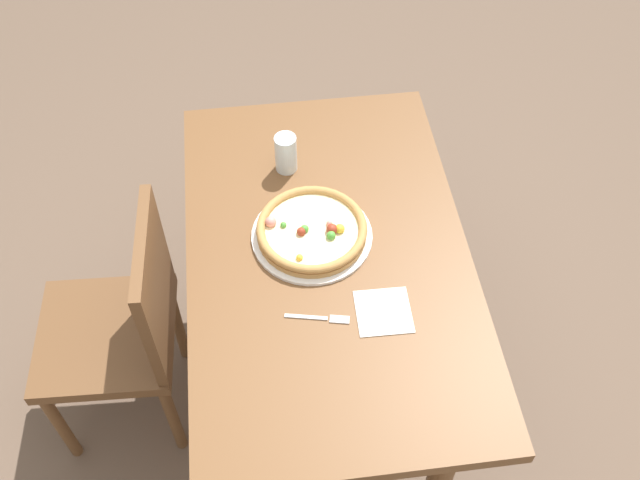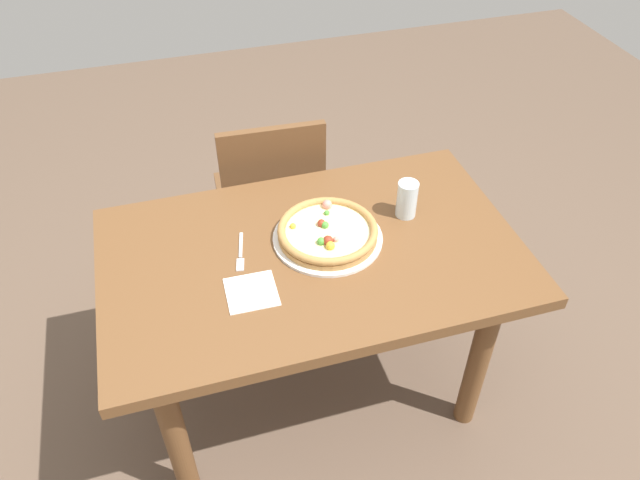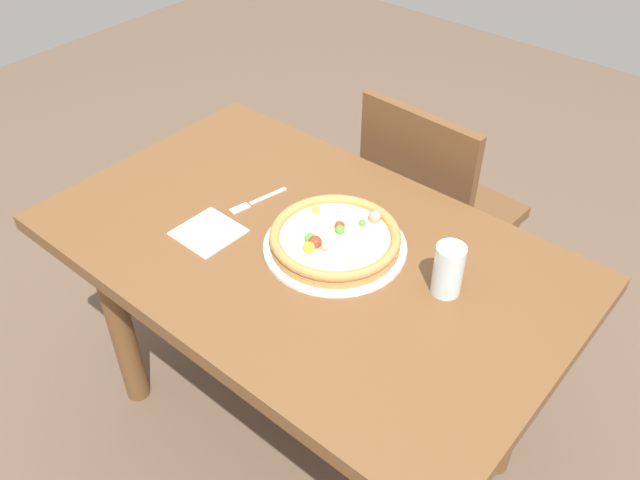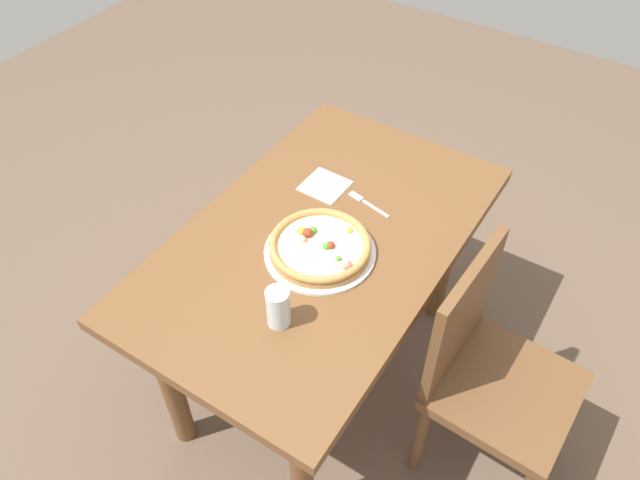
% 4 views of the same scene
% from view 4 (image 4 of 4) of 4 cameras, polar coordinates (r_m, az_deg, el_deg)
% --- Properties ---
extents(ground_plane, '(6.00, 6.00, 0.00)m').
position_cam_4_polar(ground_plane, '(2.45, 0.01, -11.60)').
color(ground_plane, brown).
extents(dining_table, '(1.25, 0.77, 0.72)m').
position_cam_4_polar(dining_table, '(1.97, 0.01, -1.96)').
color(dining_table, brown).
rests_on(dining_table, ground).
extents(chair_near, '(0.42, 0.42, 0.86)m').
position_cam_4_polar(chair_near, '(1.95, 15.32, -11.62)').
color(chair_near, brown).
rests_on(chair_near, ground).
extents(plate, '(0.33, 0.33, 0.01)m').
position_cam_4_polar(plate, '(1.83, -0.01, -1.12)').
color(plate, white).
rests_on(plate, dining_table).
extents(pizza, '(0.30, 0.30, 0.05)m').
position_cam_4_polar(pizza, '(1.81, -0.00, -0.56)').
color(pizza, '#B78447').
rests_on(pizza, plate).
extents(fork, '(0.05, 0.16, 0.00)m').
position_cam_4_polar(fork, '(2.00, 4.26, 3.49)').
color(fork, silver).
rests_on(fork, dining_table).
extents(drinking_glass, '(0.06, 0.06, 0.12)m').
position_cam_4_polar(drinking_glass, '(1.63, -3.90, -6.24)').
color(drinking_glass, silver).
rests_on(drinking_glass, dining_table).
extents(napkin, '(0.14, 0.14, 0.00)m').
position_cam_4_polar(napkin, '(2.06, 0.45, 5.07)').
color(napkin, white).
rests_on(napkin, dining_table).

